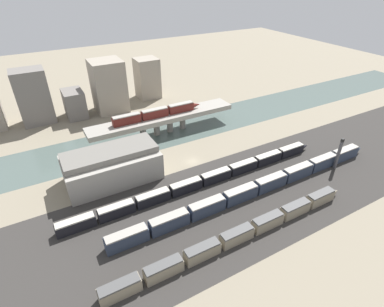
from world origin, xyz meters
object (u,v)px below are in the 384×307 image
(train_yard_mid, at_px, (259,187))
(signal_tower, at_px, (338,154))
(train_yard_near, at_px, (240,234))
(train_yard_far, at_px, (204,180))
(warehouse_building, at_px, (112,165))
(train_on_bridge, at_px, (158,113))

(train_yard_mid, height_order, signal_tower, signal_tower)
(train_yard_near, distance_m, train_yard_far, 23.99)
(warehouse_building, distance_m, signal_tower, 75.26)
(train_on_bridge, relative_size, warehouse_building, 1.30)
(train_on_bridge, distance_m, warehouse_building, 33.27)
(train_on_bridge, xyz_separation_m, signal_tower, (43.22, -52.05, -4.12))
(train_yard_mid, bearing_deg, warehouse_building, 142.18)
(warehouse_building, relative_size, signal_tower, 2.56)
(train_on_bridge, bearing_deg, warehouse_building, -140.28)
(train_yard_near, bearing_deg, train_yard_mid, 37.11)
(train_yard_far, relative_size, warehouse_building, 3.09)
(train_yard_far, bearing_deg, warehouse_building, 144.73)
(train_on_bridge, relative_size, train_yard_near, 0.52)
(train_yard_far, xyz_separation_m, signal_tower, (44.30, -13.79, 3.77))
(train_on_bridge, distance_m, train_yard_mid, 51.51)
(train_yard_mid, distance_m, signal_tower, 32.06)
(signal_tower, bearing_deg, warehouse_building, 155.70)
(warehouse_building, bearing_deg, train_yard_near, -63.32)
(warehouse_building, bearing_deg, signal_tower, -24.30)
(warehouse_building, bearing_deg, train_yard_far, -35.27)
(train_on_bridge, distance_m, train_yard_far, 39.08)
(train_on_bridge, distance_m, train_yard_near, 62.64)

